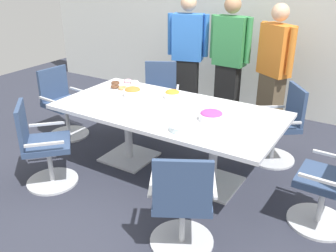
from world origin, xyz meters
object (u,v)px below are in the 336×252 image
at_px(snack_bowl_pretzels, 133,92).
at_px(napkin_pile, 107,101).
at_px(office_chair_0, 280,128).
at_px(snack_bowl_candy_mix, 211,115).
at_px(office_chair_4, 182,206).
at_px(office_chair_2, 63,107).
at_px(person_standing_0, 188,54).
at_px(donut_platter, 125,85).
at_px(office_chair_5, 331,187).
at_px(plate_stack, 180,128).
at_px(office_chair_1, 160,100).
at_px(person_standing_1, 229,59).
at_px(snack_bowl_chips_orange, 172,94).
at_px(conference_table, 168,120).
at_px(office_chair_3, 43,149).
at_px(person_standing_2, 274,69).

xyz_separation_m(snack_bowl_pretzels, napkin_pile, (-0.08, -0.36, -0.02)).
xyz_separation_m(office_chair_0, napkin_pile, (-1.62, -1.12, 0.37)).
bearing_deg(snack_bowl_candy_mix, office_chair_4, -76.77).
xyz_separation_m(office_chair_2, person_standing_0, (1.01, 1.59, 0.51)).
bearing_deg(donut_platter, office_chair_5, -9.90).
height_order(office_chair_4, office_chair_5, same).
bearing_deg(office_chair_4, snack_bowl_pretzels, 110.55).
relative_size(office_chair_5, napkin_pile, 5.57).
height_order(office_chair_0, donut_platter, office_chair_0).
relative_size(snack_bowl_pretzels, plate_stack, 1.05).
bearing_deg(donut_platter, snack_bowl_candy_mix, -16.27).
xyz_separation_m(office_chair_1, person_standing_0, (0.06, 0.68, 0.51)).
bearing_deg(person_standing_1, office_chair_2, 46.44).
xyz_separation_m(office_chair_0, snack_bowl_chips_orange, (-1.11, -0.59, 0.39)).
distance_m(person_standing_1, snack_bowl_chips_orange, 1.39).
relative_size(conference_table, office_chair_5, 2.64).
height_order(person_standing_1, snack_bowl_candy_mix, person_standing_1).
bearing_deg(plate_stack, office_chair_3, -159.91).
bearing_deg(office_chair_1, office_chair_2, 15.71).
height_order(office_chair_4, snack_bowl_chips_orange, office_chair_4).
bearing_deg(snack_bowl_chips_orange, office_chair_1, 131.82).
height_order(office_chair_1, office_chair_2, same).
relative_size(person_standing_0, person_standing_1, 0.99).
height_order(conference_table, office_chair_3, office_chair_3).
relative_size(office_chair_3, snack_bowl_pretzels, 4.34).
relative_size(person_standing_2, snack_bowl_pretzels, 8.22).
relative_size(office_chair_4, office_chair_5, 1.00).
distance_m(person_standing_2, snack_bowl_chips_orange, 1.52).
distance_m(office_chair_3, person_standing_1, 2.81).
xyz_separation_m(office_chair_3, snack_bowl_candy_mix, (1.48, 0.87, 0.39)).
bearing_deg(snack_bowl_pretzels, person_standing_2, 51.18).
bearing_deg(plate_stack, person_standing_2, 83.24).
xyz_separation_m(office_chair_0, person_standing_0, (-1.66, 0.77, 0.51)).
relative_size(person_standing_0, snack_bowl_pretzels, 8.40).
bearing_deg(office_chair_1, snack_bowl_chips_orange, 103.88).
distance_m(conference_table, napkin_pile, 0.70).
relative_size(office_chair_1, office_chair_2, 1.00).
bearing_deg(conference_table, office_chair_5, -2.63).
bearing_deg(office_chair_3, snack_bowl_chips_orange, 100.22).
xyz_separation_m(office_chair_4, napkin_pile, (-1.39, 0.77, 0.37)).
height_order(conference_table, snack_bowl_candy_mix, snack_bowl_candy_mix).
distance_m(office_chair_2, napkin_pile, 1.16).
bearing_deg(plate_stack, donut_platter, 147.80).
height_order(office_chair_5, snack_bowl_pretzels, office_chair_5).
bearing_deg(office_chair_2, plate_stack, 81.92).
relative_size(office_chair_2, person_standing_1, 0.51).
xyz_separation_m(office_chair_2, office_chair_3, (0.73, -0.99, 0.00)).
height_order(office_chair_0, office_chair_5, same).
xyz_separation_m(conference_table, snack_bowl_pretzels, (-0.57, 0.14, 0.18)).
relative_size(conference_table, donut_platter, 6.05).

